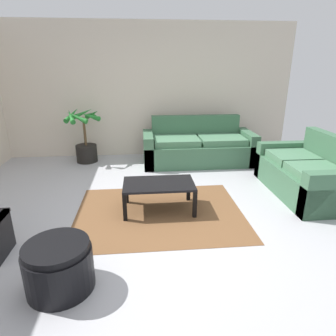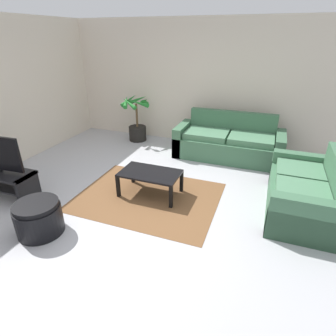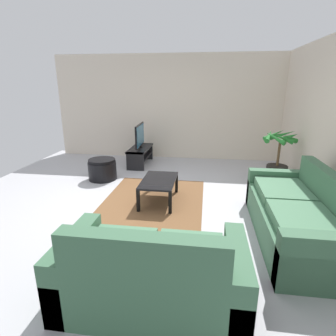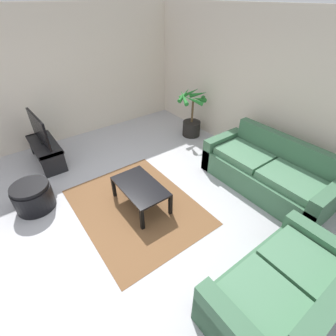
{
  "view_description": "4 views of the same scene",
  "coord_description": "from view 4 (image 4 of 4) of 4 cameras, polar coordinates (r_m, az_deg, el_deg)",
  "views": [
    {
      "loc": [
        -0.2,
        -3.23,
        1.87
      ],
      "look_at": [
        0.15,
        0.52,
        0.53
      ],
      "focal_mm": 30.96,
      "sensor_mm": 36.0,
      "label": 1
    },
    {
      "loc": [
        1.64,
        -3.2,
        2.35
      ],
      "look_at": [
        0.24,
        0.53,
        0.41
      ],
      "focal_mm": 29.44,
      "sensor_mm": 36.0,
      "label": 2
    },
    {
      "loc": [
        4.28,
        1.08,
        1.93
      ],
      "look_at": [
        0.11,
        0.49,
        0.63
      ],
      "focal_mm": 29.04,
      "sensor_mm": 36.0,
      "label": 3
    },
    {
      "loc": [
        2.6,
        -1.08,
        2.82
      ],
      "look_at": [
        0.18,
        0.74,
        0.64
      ],
      "focal_mm": 26.14,
      "sensor_mm": 36.0,
      "label": 4
    }
  ],
  "objects": [
    {
      "name": "couch_main",
      "position": [
        4.52,
        21.94,
        -1.07
      ],
      "size": [
        2.17,
        0.9,
        0.9
      ],
      "color": "#3F6B4C",
      "rests_on": "ground"
    },
    {
      "name": "tv_stand",
      "position": [
        5.42,
        -26.62,
        3.82
      ],
      "size": [
        1.1,
        0.45,
        0.44
      ],
      "color": "black",
      "rests_on": "ground"
    },
    {
      "name": "ground_plane",
      "position": [
        3.98,
        -10.22,
        -10.06
      ],
      "size": [
        6.6,
        6.6,
        0.0
      ],
      "primitive_type": "plane",
      "color": "#B2B2B7"
    },
    {
      "name": "potted_palm",
      "position": [
        5.85,
        5.58,
        11.53
      ],
      "size": [
        0.71,
        0.67,
        1.08
      ],
      "color": "black",
      "rests_on": "ground"
    },
    {
      "name": "coffee_table",
      "position": [
        3.84,
        -6.49,
        -4.67
      ],
      "size": [
        0.94,
        0.56,
        0.39
      ],
      "color": "black",
      "rests_on": "ground"
    },
    {
      "name": "couch_loveseat",
      "position": [
        3.07,
        25.37,
        -24.85
      ],
      "size": [
        0.9,
        1.65,
        0.9
      ],
      "color": "#3F6B4C",
      "rests_on": "ground"
    },
    {
      "name": "wall_back",
      "position": [
        5.05,
        20.66,
        16.66
      ],
      "size": [
        6.0,
        0.06,
        2.7
      ],
      "primitive_type": "cube",
      "color": "beige",
      "rests_on": "ground"
    },
    {
      "name": "tv",
      "position": [
        5.23,
        -27.9,
        8.04
      ],
      "size": [
        0.96,
        0.1,
        0.58
      ],
      "color": "black",
      "rests_on": "tv_stand"
    },
    {
      "name": "ottoman",
      "position": [
        4.4,
        -28.93,
        -5.86
      ],
      "size": [
        0.59,
        0.59,
        0.44
      ],
      "color": "black",
      "rests_on": "ground"
    },
    {
      "name": "area_rug",
      "position": [
        4.03,
        -7.4,
        -8.87
      ],
      "size": [
        2.2,
        1.7,
        0.01
      ],
      "primitive_type": "cube",
      "color": "brown",
      "rests_on": "ground"
    },
    {
      "name": "wall_left",
      "position": [
        5.89,
        -26.38,
        17.82
      ],
      "size": [
        0.06,
        6.0,
        2.7
      ],
      "primitive_type": "cube",
      "color": "beige",
      "rests_on": "ground"
    }
  ]
}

